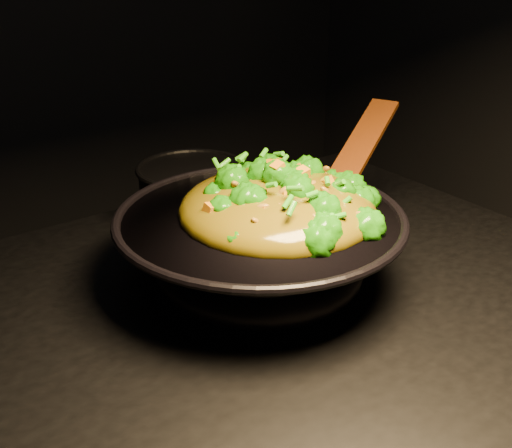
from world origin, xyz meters
TOP-DOWN VIEW (x-y plane):
  - wok at (0.06, 0.05)m, footprint 0.51×0.51m
  - stir_fry at (0.09, 0.05)m, footprint 0.34×0.34m
  - spatula at (0.25, 0.05)m, footprint 0.29×0.17m
  - back_pot at (0.11, 0.31)m, footprint 0.20×0.20m

SIDE VIEW (x-z plane):
  - back_pot at x=0.11m, z-range 0.90..1.01m
  - wok at x=0.06m, z-range 0.90..1.02m
  - stir_fry at x=0.09m, z-range 1.02..1.12m
  - spatula at x=0.25m, z-range 1.01..1.13m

